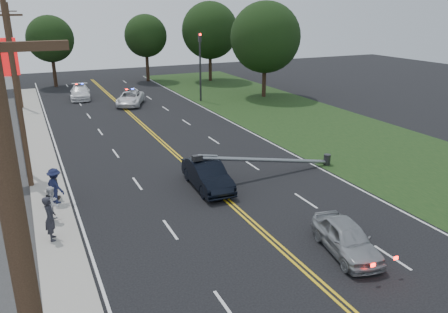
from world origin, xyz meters
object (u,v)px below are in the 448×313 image
utility_pole_far (15,56)px  bystander_a (50,218)px  bystander_c (55,186)px  bystander_d (55,184)px  fallen_streetlight (275,160)px  emergency_b (80,92)px  waiting_sedan (346,238)px  emergency_a (130,98)px  bystander_b (53,204)px  traffic_signal (200,61)px  utility_pole_mid (18,98)px  crashed_sedan (207,175)px

utility_pole_far → bystander_a: (0.60, -28.89, -3.97)m
bystander_c → bystander_d: size_ratio=1.13×
fallen_streetlight → bystander_d: fallen_streetlight is taller
utility_pole_far → emergency_b: bearing=23.3°
waiting_sedan → bystander_a: size_ratio=1.99×
utility_pole_far → emergency_a: size_ratio=2.01×
utility_pole_far → bystander_b: size_ratio=5.87×
traffic_signal → emergency_a: traffic_signal is taller
emergency_b → bystander_c: bearing=-92.7°
emergency_a → utility_pole_mid: bearing=-94.5°
fallen_streetlight → crashed_sedan: (-4.45, -0.22, -0.15)m
utility_pole_mid → crashed_sedan: size_ratio=2.16×
utility_pole_mid → crashed_sedan: bearing=-25.3°
bystander_a → bystander_d: size_ratio=1.22×
fallen_streetlight → crashed_sedan: bearing=-177.2°
traffic_signal → waiting_sedan: (-6.07, -30.88, -3.53)m
waiting_sedan → bystander_c: size_ratio=2.15×
emergency_b → utility_pole_mid: bearing=-96.3°
utility_pole_far → emergency_b: 7.81m
utility_pole_far → fallen_streetlight: bearing=-62.8°
waiting_sedan → bystander_c: (-10.32, 9.84, 0.37)m
waiting_sedan → emergency_b: size_ratio=0.79×
emergency_a → bystander_c: bystander_c is taller
crashed_sedan → emergency_a: size_ratio=0.93×
crashed_sedan → emergency_b: bearing=98.4°
utility_pole_mid → emergency_a: (10.18, 19.15, -4.39)m
emergency_b → bystander_a: (-5.35, -31.45, 0.39)m
utility_pole_mid → bystander_b: 6.56m
emergency_a → emergency_b: 6.87m
traffic_signal → utility_pole_mid: bearing=-134.2°
utility_pole_far → bystander_b: utility_pole_far is taller
fallen_streetlight → waiting_sedan: fallen_streetlight is taller
utility_pole_far → bystander_a: 29.16m
waiting_sedan → bystander_b: size_ratio=2.32×
bystander_b → bystander_d: (0.29, 2.54, -0.04)m
utility_pole_mid → bystander_c: utility_pole_mid is taller
bystander_b → bystander_c: 2.02m
utility_pole_far → waiting_sedan: size_ratio=2.53×
fallen_streetlight → bystander_c: size_ratio=5.07×
emergency_a → bystander_d: 23.47m
utility_pole_far → waiting_sedan: bearing=-71.9°
utility_pole_far → waiting_sedan: 36.97m
bystander_a → bystander_d: (0.52, 4.39, -0.18)m
emergency_b → bystander_d: (-4.83, -27.06, 0.21)m
emergency_a → bystander_a: bearing=-86.7°
crashed_sedan → bystander_b: 8.15m
bystander_b → crashed_sedan: bearing=-61.1°
utility_pole_far → emergency_b: (5.95, 2.56, -4.36)m
waiting_sedan → emergency_a: emergency_a is taller
traffic_signal → utility_pole_far: utility_pole_far is taller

